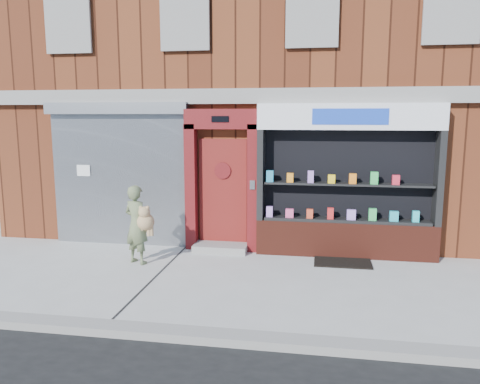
# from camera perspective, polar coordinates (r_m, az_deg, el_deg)

# --- Properties ---
(ground) EXTENTS (80.00, 80.00, 0.00)m
(ground) POSITION_cam_1_polar(r_m,az_deg,el_deg) (8.02, 0.46, -10.88)
(ground) COLOR #9E9E99
(ground) RESTS_ON ground
(curb) EXTENTS (60.00, 0.30, 0.12)m
(curb) POSITION_cam_1_polar(r_m,az_deg,el_deg) (6.05, -2.89, -17.26)
(curb) COLOR gray
(curb) RESTS_ON ground
(building) EXTENTS (12.00, 8.16, 8.00)m
(building) POSITION_cam_1_polar(r_m,az_deg,el_deg) (13.54, 4.61, 14.48)
(building) COLOR #512312
(building) RESTS_ON ground
(shutter_bay) EXTENTS (3.10, 0.30, 3.04)m
(shutter_bay) POSITION_cam_1_polar(r_m,az_deg,el_deg) (10.31, -14.51, 3.16)
(shutter_bay) COLOR gray
(shutter_bay) RESTS_ON ground
(red_door_bay) EXTENTS (1.52, 0.58, 2.90)m
(red_door_bay) POSITION_cam_1_polar(r_m,az_deg,el_deg) (9.58, -2.21, 1.43)
(red_door_bay) COLOR #550E10
(red_door_bay) RESTS_ON ground
(pharmacy_bay) EXTENTS (3.50, 0.41, 3.00)m
(pharmacy_bay) POSITION_cam_1_polar(r_m,az_deg,el_deg) (9.37, 12.86, 0.50)
(pharmacy_bay) COLOR #592015
(pharmacy_bay) RESTS_ON ground
(woman) EXTENTS (0.68, 0.55, 1.50)m
(woman) POSITION_cam_1_polar(r_m,az_deg,el_deg) (8.98, -12.34, -3.83)
(woman) COLOR #626E48
(woman) RESTS_ON ground
(doormat) EXTENTS (1.07, 0.75, 0.03)m
(doormat) POSITION_cam_1_polar(r_m,az_deg,el_deg) (9.23, 12.38, -8.29)
(doormat) COLOR black
(doormat) RESTS_ON ground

